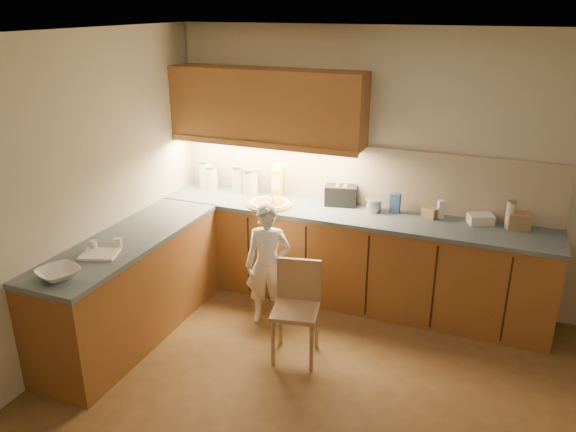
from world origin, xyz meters
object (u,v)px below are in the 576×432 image
Objects in this scene: pizza_on_board at (270,203)px; child at (268,265)px; wooden_chair at (297,302)px; oil_jug at (277,182)px; toaster at (341,195)px.

child is at bearing -68.10° from pizza_on_board.
pizza_on_board is 0.54× the size of wooden_chair.
child is at bearing 126.94° from wooden_chair.
oil_jug reaches higher than toaster.
toaster is (0.69, -0.02, -0.05)m from oil_jug.
pizza_on_board is 0.72m from child.
wooden_chair is 2.47× the size of toaster.
child is 1.04m from oil_jug.
wooden_chair is at bearing -55.37° from pizza_on_board.
oil_jug is 0.99× the size of toaster.
oil_jug is (-0.04, 0.30, 0.13)m from pizza_on_board.
pizza_on_board is at bearing 96.64° from child.
wooden_chair is 1.55m from oil_jug.
oil_jug is 0.69m from toaster.
pizza_on_board is at bearing -81.69° from oil_jug.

